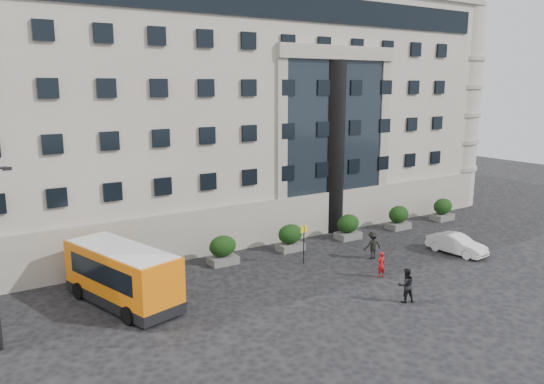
{
  "coord_description": "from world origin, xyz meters",
  "views": [
    {
      "loc": [
        -13.55,
        -20.94,
        11.16
      ],
      "look_at": [
        2.94,
        4.73,
        5.0
      ],
      "focal_mm": 35.0,
      "sensor_mm": 36.0,
      "label": 1
    }
  ],
  "objects_px": {
    "minibus": "(122,273)",
    "bus_stop_sign": "(304,238)",
    "hedge_c": "(290,237)",
    "hedge_d": "(348,227)",
    "pedestrian_a": "(381,265)",
    "white_taxi": "(457,244)",
    "hedge_f": "(443,209)",
    "hedge_e": "(399,217)",
    "hedge_a": "(143,265)",
    "pedestrian_c": "(373,245)",
    "pedestrian_b": "(406,285)",
    "hedge_b": "(223,250)"
  },
  "relations": [
    {
      "from": "minibus",
      "to": "bus_stop_sign",
      "type": "bearing_deg",
      "value": -15.53
    },
    {
      "from": "hedge_c",
      "to": "bus_stop_sign",
      "type": "height_order",
      "value": "bus_stop_sign"
    },
    {
      "from": "hedge_d",
      "to": "pedestrian_a",
      "type": "height_order",
      "value": "hedge_d"
    },
    {
      "from": "white_taxi",
      "to": "hedge_f",
      "type": "bearing_deg",
      "value": 38.68
    },
    {
      "from": "hedge_e",
      "to": "hedge_f",
      "type": "distance_m",
      "value": 5.2
    },
    {
      "from": "hedge_a",
      "to": "bus_stop_sign",
      "type": "xyz_separation_m",
      "value": [
        9.5,
        -2.8,
        0.8
      ]
    },
    {
      "from": "hedge_c",
      "to": "pedestrian_c",
      "type": "xyz_separation_m",
      "value": [
        3.55,
        -4.35,
        -0.02
      ]
    },
    {
      "from": "hedge_c",
      "to": "pedestrian_b",
      "type": "xyz_separation_m",
      "value": [
        0.05,
        -10.54,
        -0.0
      ]
    },
    {
      "from": "hedge_a",
      "to": "hedge_f",
      "type": "height_order",
      "value": "same"
    },
    {
      "from": "hedge_e",
      "to": "white_taxi",
      "type": "height_order",
      "value": "hedge_e"
    },
    {
      "from": "white_taxi",
      "to": "pedestrian_a",
      "type": "bearing_deg",
      "value": 177.32
    },
    {
      "from": "hedge_c",
      "to": "minibus",
      "type": "distance_m",
      "value": 12.79
    },
    {
      "from": "pedestrian_c",
      "to": "hedge_e",
      "type": "bearing_deg",
      "value": -135.36
    },
    {
      "from": "hedge_e",
      "to": "bus_stop_sign",
      "type": "distance_m",
      "value": 11.67
    },
    {
      "from": "hedge_c",
      "to": "bus_stop_sign",
      "type": "distance_m",
      "value": 3.05
    },
    {
      "from": "hedge_c",
      "to": "pedestrian_b",
      "type": "bearing_deg",
      "value": -89.72
    },
    {
      "from": "hedge_d",
      "to": "pedestrian_c",
      "type": "xyz_separation_m",
      "value": [
        -1.65,
        -4.35,
        -0.02
      ]
    },
    {
      "from": "hedge_e",
      "to": "pedestrian_b",
      "type": "xyz_separation_m",
      "value": [
        -10.35,
        -10.54,
        -0.0
      ]
    },
    {
      "from": "hedge_e",
      "to": "pedestrian_c",
      "type": "relative_size",
      "value": 1.01
    },
    {
      "from": "bus_stop_sign",
      "to": "minibus",
      "type": "distance_m",
      "value": 11.56
    },
    {
      "from": "hedge_c",
      "to": "minibus",
      "type": "bearing_deg",
      "value": -167.41
    },
    {
      "from": "hedge_e",
      "to": "pedestrian_a",
      "type": "bearing_deg",
      "value": -140.96
    },
    {
      "from": "hedge_b",
      "to": "pedestrian_c",
      "type": "relative_size",
      "value": 1.01
    },
    {
      "from": "hedge_b",
      "to": "pedestrian_a",
      "type": "height_order",
      "value": "hedge_b"
    },
    {
      "from": "pedestrian_c",
      "to": "minibus",
      "type": "bearing_deg",
      "value": 6.64
    },
    {
      "from": "minibus",
      "to": "white_taxi",
      "type": "height_order",
      "value": "minibus"
    },
    {
      "from": "hedge_f",
      "to": "pedestrian_a",
      "type": "xyz_separation_m",
      "value": [
        -14.05,
        -7.17,
        -0.15
      ]
    },
    {
      "from": "hedge_f",
      "to": "hedge_d",
      "type": "bearing_deg",
      "value": 180.0
    },
    {
      "from": "hedge_a",
      "to": "minibus",
      "type": "distance_m",
      "value": 3.54
    },
    {
      "from": "hedge_b",
      "to": "pedestrian_c",
      "type": "xyz_separation_m",
      "value": [
        8.75,
        -4.35,
        -0.02
      ]
    },
    {
      "from": "hedge_a",
      "to": "minibus",
      "type": "relative_size",
      "value": 0.24
    },
    {
      "from": "hedge_a",
      "to": "pedestrian_b",
      "type": "xyz_separation_m",
      "value": [
        10.45,
        -10.54,
        -0.0
      ]
    },
    {
      "from": "hedge_b",
      "to": "hedge_d",
      "type": "distance_m",
      "value": 10.4
    },
    {
      "from": "white_taxi",
      "to": "minibus",
      "type": "bearing_deg",
      "value": 163.15
    },
    {
      "from": "hedge_c",
      "to": "white_taxi",
      "type": "distance_m",
      "value": 11.21
    },
    {
      "from": "white_taxi",
      "to": "pedestrian_b",
      "type": "bearing_deg",
      "value": -163.16
    },
    {
      "from": "bus_stop_sign",
      "to": "white_taxi",
      "type": "distance_m",
      "value": 10.69
    },
    {
      "from": "pedestrian_a",
      "to": "pedestrian_c",
      "type": "distance_m",
      "value": 3.46
    },
    {
      "from": "hedge_d",
      "to": "minibus",
      "type": "xyz_separation_m",
      "value": [
        -17.66,
        -2.78,
        0.74
      ]
    },
    {
      "from": "hedge_a",
      "to": "pedestrian_c",
      "type": "height_order",
      "value": "hedge_a"
    },
    {
      "from": "hedge_f",
      "to": "hedge_a",
      "type": "bearing_deg",
      "value": 180.0
    },
    {
      "from": "hedge_e",
      "to": "hedge_c",
      "type": "bearing_deg",
      "value": 180.0
    },
    {
      "from": "hedge_b",
      "to": "minibus",
      "type": "xyz_separation_m",
      "value": [
        -7.26,
        -2.78,
        0.74
      ]
    },
    {
      "from": "hedge_a",
      "to": "hedge_b",
      "type": "distance_m",
      "value": 5.2
    },
    {
      "from": "pedestrian_b",
      "to": "hedge_b",
      "type": "bearing_deg",
      "value": -43.68
    },
    {
      "from": "hedge_a",
      "to": "hedge_d",
      "type": "bearing_deg",
      "value": 0.0
    },
    {
      "from": "hedge_d",
      "to": "pedestrian_b",
      "type": "bearing_deg",
      "value": -116.02
    },
    {
      "from": "hedge_a",
      "to": "hedge_e",
      "type": "relative_size",
      "value": 1.0
    },
    {
      "from": "hedge_a",
      "to": "bus_stop_sign",
      "type": "relative_size",
      "value": 0.73
    },
    {
      "from": "hedge_a",
      "to": "hedge_f",
      "type": "distance_m",
      "value": 26.0
    }
  ]
}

